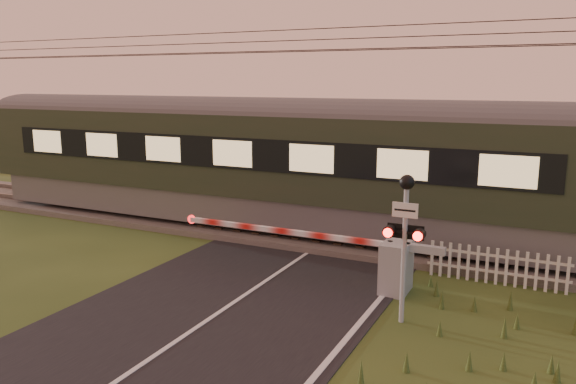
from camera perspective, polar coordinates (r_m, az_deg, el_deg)
The scene contains 7 objects.
ground at distance 11.50m, azimuth -8.07°, elevation -12.79°, with size 160.00×160.00×0.00m, color #2C3F18.
road at distance 11.31m, azimuth -8.67°, elevation -13.18°, with size 6.00×140.00×0.03m.
track_bed at distance 16.93m, azimuth 4.26°, elevation -4.53°, with size 140.00×3.40×0.39m.
overhead_wires at distance 16.32m, azimuth 4.56°, elevation 14.96°, with size 120.00×0.62×0.62m.
boom_gate at distance 12.90m, azimuth 9.73°, elevation -7.05°, with size 6.68×0.90×1.19m.
crossing_signal at distance 10.89m, azimuth 11.82°, elevation -3.04°, with size 0.75×0.33×2.94m.
picket_fence at distance 13.97m, azimuth 20.43°, elevation -7.08°, with size 3.18×0.07×0.87m.
Camera 1 is at (5.94, -8.67, 4.67)m, focal length 35.00 mm.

